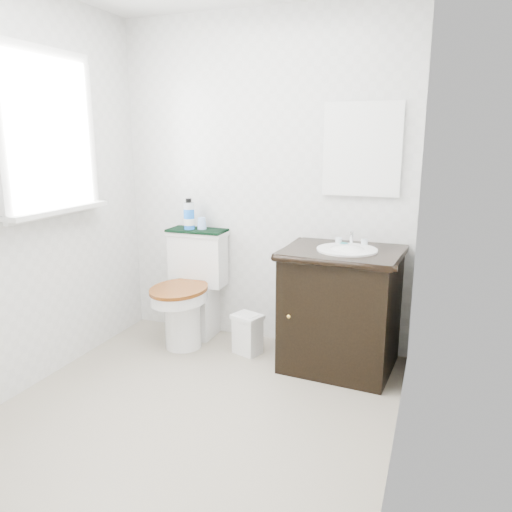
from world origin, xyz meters
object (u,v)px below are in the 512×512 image
Objects in this scene: toilet at (191,295)px; vanity at (341,306)px; cup at (202,223)px; mouthwash_bottle at (189,215)px; trash_bin at (247,334)px.

toilet is 1.16m from vanity.
cup is at bearing 76.52° from toilet.
mouthwash_bottle reaches higher than toilet.
cup is (-1.12, 0.20, 0.46)m from vanity.
trash_bin is 3.30× the size of cup.
cup is (-0.46, 0.23, 0.74)m from trash_bin.
toilet is at bearing 169.75° from trash_bin.
vanity is 1.23m from cup.
vanity is 1.33m from mouthwash_bottle.
mouthwash_bottle reaches higher than cup.
vanity is at bearing -10.29° from cup.
mouthwash_bottle reaches higher than vanity.
cup is at bearing 153.39° from trash_bin.
toilet is 0.55m from cup.
toilet is 0.60m from mouthwash_bottle.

